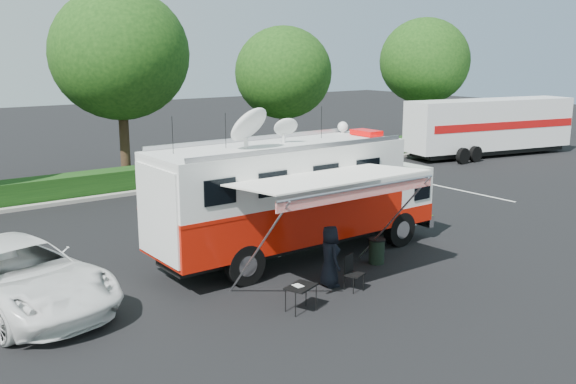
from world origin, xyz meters
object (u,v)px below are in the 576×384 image
(folding_table, at_px, (301,288))
(command_truck, at_px, (296,195))
(white_suv, at_px, (22,308))
(trash_bin, at_px, (377,251))
(semi_trailer, at_px, (490,126))

(folding_table, bearing_deg, command_truck, 54.32)
(white_suv, height_order, trash_bin, white_suv)
(command_truck, distance_m, trash_bin, 2.88)
(white_suv, relative_size, semi_trailer, 0.54)
(semi_trailer, bearing_deg, trash_bin, -151.87)
(folding_table, distance_m, trash_bin, 4.24)
(command_truck, bearing_deg, semi_trailer, 21.95)
(command_truck, relative_size, folding_table, 10.33)
(semi_trailer, bearing_deg, command_truck, -158.05)
(command_truck, distance_m, white_suv, 8.03)
(white_suv, bearing_deg, folding_table, -51.30)
(command_truck, height_order, semi_trailer, command_truck)
(trash_bin, relative_size, semi_trailer, 0.07)
(white_suv, bearing_deg, command_truck, -18.85)
(command_truck, relative_size, semi_trailer, 0.84)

